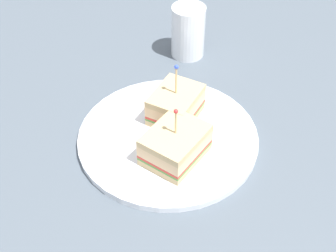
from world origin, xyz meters
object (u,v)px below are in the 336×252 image
Objects in this scene: sandwich_half_back at (175,145)px; drink_glass at (188,33)px; plate at (168,137)px; sandwich_half_front at (176,105)px.

drink_glass is at bearing 89.32° from sandwich_half_back.
plate is 5.83cm from sandwich_half_back.
sandwich_half_front is 0.90× the size of sandwich_half_back.
plate is at bearing -101.18° from sandwich_half_front.
sandwich_half_back is 1.15× the size of drink_glass.
sandwich_half_front is at bearing 93.71° from sandwich_half_back.
sandwich_half_front reaches higher than drink_glass.
sandwich_half_front is 1.03× the size of drink_glass.
sandwich_half_front is 20.91cm from drink_glass.
sandwich_half_front is 9.38cm from sandwich_half_back.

